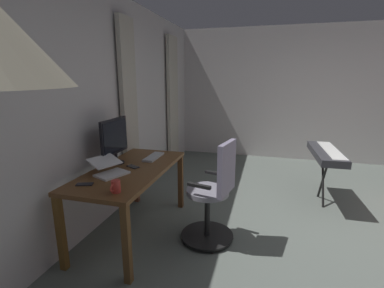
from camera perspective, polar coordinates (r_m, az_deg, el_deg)
The scene contains 14 objects.
ground_plane at distance 3.53m, azimuth 32.08°, elevation -17.15°, with size 8.10×8.10×0.00m, color slate.
back_room_partition at distance 3.48m, azimuth -17.35°, elevation 7.35°, with size 6.23×0.10×2.68m, color silver.
left_room_partition at distance 6.13m, azimuth 25.64°, elevation 9.13°, with size 0.10×5.85×2.68m, color silver.
curtain_left_panel at distance 5.32m, azimuth -4.03°, elevation 8.53°, with size 0.47×0.06×2.42m, color beige.
curtain_right_panel at distance 3.75m, azimuth -12.87°, elevation 6.04°, with size 0.36×0.06×2.42m, color beige.
desk at distance 3.02m, azimuth -12.54°, elevation -6.56°, with size 1.53×0.72×0.75m.
office_chair at distance 2.86m, azimuth 4.53°, elevation -10.76°, with size 0.56×0.56×1.09m.
computer_monitor at distance 3.13m, azimuth -15.80°, elevation 1.17°, with size 0.50×0.18×0.50m.
computer_keyboard at distance 3.31m, azimuth -7.99°, elevation -2.67°, with size 0.38×0.13×0.02m, color #B7BCC1.
laptop at distance 2.85m, azimuth -16.83°, elevation -5.05°, with size 0.39×0.40×0.16m.
cell_phone_face_up at distance 3.02m, azimuth -12.19°, elevation -4.62°, with size 0.07×0.14×0.01m, color #232328.
cell_phone_by_monitor at distance 2.66m, azimuth -21.43°, elevation -7.79°, with size 0.07×0.14×0.01m, color #232328.
mug_tea at distance 2.39m, azimuth -15.59°, elevation -8.52°, with size 0.12×0.08×0.11m.
piano_keyboard at distance 4.08m, azimuth 26.12°, elevation -1.92°, with size 1.05×0.35×0.76m.
Camera 1 is at (2.92, -1.05, 1.69)m, focal length 25.65 mm.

